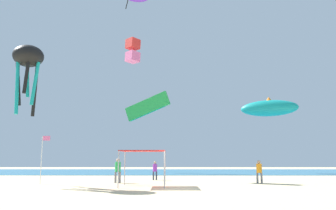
{
  "coord_description": "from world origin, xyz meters",
  "views": [
    {
      "loc": [
        -0.44,
        -21.67,
        1.86
      ],
      "look_at": [
        -0.65,
        15.52,
        7.73
      ],
      "focal_mm": 36.51,
      "sensor_mm": 36.0,
      "label": 1
    }
  ],
  "objects_px": {
    "person_leftmost": "(259,170)",
    "person_central": "(155,169)",
    "kite_box_red": "(133,51)",
    "kite_parafoil_green": "(147,107)",
    "canopy_tent": "(143,152)",
    "kite_octopus_black": "(28,60)",
    "kite_inflatable_teal": "(269,108)",
    "person_near_tent": "(118,169)",
    "banner_flag": "(43,155)"
  },
  "relations": [
    {
      "from": "canopy_tent",
      "to": "kite_octopus_black",
      "type": "relative_size",
      "value": 0.58
    },
    {
      "from": "kite_inflatable_teal",
      "to": "person_central",
      "type": "bearing_deg",
      "value": 66.37
    },
    {
      "from": "canopy_tent",
      "to": "banner_flag",
      "type": "distance_m",
      "value": 8.03
    },
    {
      "from": "person_near_tent",
      "to": "kite_box_red",
      "type": "distance_m",
      "value": 13.4
    },
    {
      "from": "canopy_tent",
      "to": "person_central",
      "type": "bearing_deg",
      "value": 86.01
    },
    {
      "from": "person_leftmost",
      "to": "banner_flag",
      "type": "relative_size",
      "value": 0.49
    },
    {
      "from": "canopy_tent",
      "to": "kite_parafoil_green",
      "type": "bearing_deg",
      "value": 93.24
    },
    {
      "from": "canopy_tent",
      "to": "kite_inflatable_teal",
      "type": "bearing_deg",
      "value": 55.88
    },
    {
      "from": "kite_octopus_black",
      "to": "canopy_tent",
      "type": "bearing_deg",
      "value": 60.73
    },
    {
      "from": "banner_flag",
      "to": "kite_octopus_black",
      "type": "distance_m",
      "value": 7.38
    },
    {
      "from": "person_near_tent",
      "to": "kite_box_red",
      "type": "bearing_deg",
      "value": 89.9
    },
    {
      "from": "kite_box_red",
      "to": "person_leftmost",
      "type": "bearing_deg",
      "value": 11.14
    },
    {
      "from": "person_central",
      "to": "person_near_tent",
      "type": "bearing_deg",
      "value": -151.65
    },
    {
      "from": "kite_box_red",
      "to": "kite_octopus_black",
      "type": "xyz_separation_m",
      "value": [
        -7.12,
        -8.3,
        -3.41
      ]
    },
    {
      "from": "person_leftmost",
      "to": "kite_parafoil_green",
      "type": "relative_size",
      "value": 0.27
    },
    {
      "from": "canopy_tent",
      "to": "person_central",
      "type": "height_order",
      "value": "canopy_tent"
    },
    {
      "from": "banner_flag",
      "to": "kite_inflatable_teal",
      "type": "xyz_separation_m",
      "value": [
        23.29,
        20.83,
        6.63
      ]
    },
    {
      "from": "kite_box_red",
      "to": "banner_flag",
      "type": "bearing_deg",
      "value": -82.43
    },
    {
      "from": "banner_flag",
      "to": "kite_box_red",
      "type": "xyz_separation_m",
      "value": [
        5.77,
        7.78,
        10.66
      ]
    },
    {
      "from": "person_leftmost",
      "to": "kite_box_red",
      "type": "relative_size",
      "value": 0.72
    },
    {
      "from": "canopy_tent",
      "to": "person_near_tent",
      "type": "distance_m",
      "value": 4.23
    },
    {
      "from": "kite_box_red",
      "to": "kite_parafoil_green",
      "type": "relative_size",
      "value": 0.38
    },
    {
      "from": "person_near_tent",
      "to": "kite_parafoil_green",
      "type": "relative_size",
      "value": 0.29
    },
    {
      "from": "kite_octopus_black",
      "to": "kite_inflatable_teal",
      "type": "distance_m",
      "value": 32.6
    },
    {
      "from": "kite_inflatable_teal",
      "to": "canopy_tent",
      "type": "bearing_deg",
      "value": 75.78
    },
    {
      "from": "person_central",
      "to": "kite_inflatable_teal",
      "type": "height_order",
      "value": "kite_inflatable_teal"
    },
    {
      "from": "kite_octopus_black",
      "to": "kite_parafoil_green",
      "type": "distance_m",
      "value": 23.09
    },
    {
      "from": "kite_inflatable_teal",
      "to": "kite_box_red",
      "type": "bearing_deg",
      "value": 56.58
    },
    {
      "from": "person_near_tent",
      "to": "kite_parafoil_green",
      "type": "height_order",
      "value": "kite_parafoil_green"
    },
    {
      "from": "person_near_tent",
      "to": "banner_flag",
      "type": "xyz_separation_m",
      "value": [
        -5.5,
        -1.27,
        1.05
      ]
    },
    {
      "from": "person_central",
      "to": "kite_inflatable_teal",
      "type": "relative_size",
      "value": 0.2
    },
    {
      "from": "kite_parafoil_green",
      "to": "kite_octopus_black",
      "type": "bearing_deg",
      "value": 88.54
    },
    {
      "from": "kite_box_red",
      "to": "person_near_tent",
      "type": "bearing_deg",
      "value": -48.3
    },
    {
      "from": "canopy_tent",
      "to": "kite_parafoil_green",
      "type": "xyz_separation_m",
      "value": [
        -1.32,
        23.33,
        6.75
      ]
    },
    {
      "from": "person_central",
      "to": "kite_octopus_black",
      "type": "xyz_separation_m",
      "value": [
        -9.58,
        -5.5,
        8.44
      ]
    },
    {
      "from": "banner_flag",
      "to": "kite_box_red",
      "type": "height_order",
      "value": "kite_box_red"
    },
    {
      "from": "banner_flag",
      "to": "kite_inflatable_teal",
      "type": "height_order",
      "value": "kite_inflatable_teal"
    },
    {
      "from": "person_leftmost",
      "to": "kite_box_red",
      "type": "distance_m",
      "value": 17.34
    },
    {
      "from": "person_central",
      "to": "kite_octopus_black",
      "type": "relative_size",
      "value": 0.3
    },
    {
      "from": "kite_parafoil_green",
      "to": "kite_inflatable_teal",
      "type": "relative_size",
      "value": 0.8
    },
    {
      "from": "canopy_tent",
      "to": "kite_box_red",
      "type": "distance_m",
      "value": 14.57
    },
    {
      "from": "person_leftmost",
      "to": "person_central",
      "type": "xyz_separation_m",
      "value": [
        -8.2,
        4.13,
        -0.07
      ]
    },
    {
      "from": "person_central",
      "to": "kite_parafoil_green",
      "type": "distance_m",
      "value": 18.23
    },
    {
      "from": "canopy_tent",
      "to": "person_leftmost",
      "type": "relative_size",
      "value": 1.81
    },
    {
      "from": "kite_box_red",
      "to": "kite_octopus_black",
      "type": "height_order",
      "value": "kite_box_red"
    },
    {
      "from": "kite_box_red",
      "to": "canopy_tent",
      "type": "bearing_deg",
      "value": -34.58
    },
    {
      "from": "person_central",
      "to": "kite_octopus_black",
      "type": "bearing_deg",
      "value": -175.34
    },
    {
      "from": "canopy_tent",
      "to": "kite_inflatable_teal",
      "type": "relative_size",
      "value": 0.39
    },
    {
      "from": "canopy_tent",
      "to": "person_central",
      "type": "distance_m",
      "value": 7.24
    },
    {
      "from": "person_leftmost",
      "to": "person_central",
      "type": "relative_size",
      "value": 1.07
    }
  ]
}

